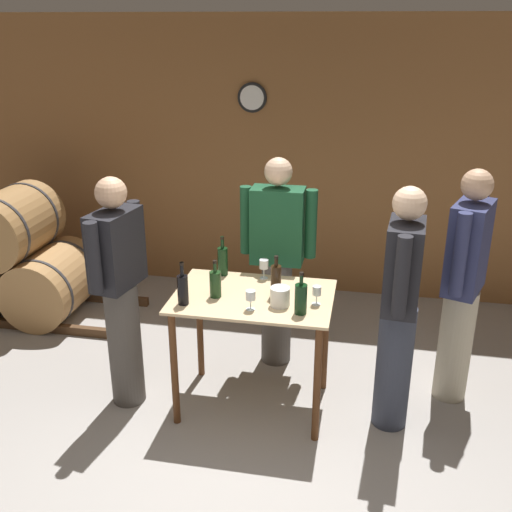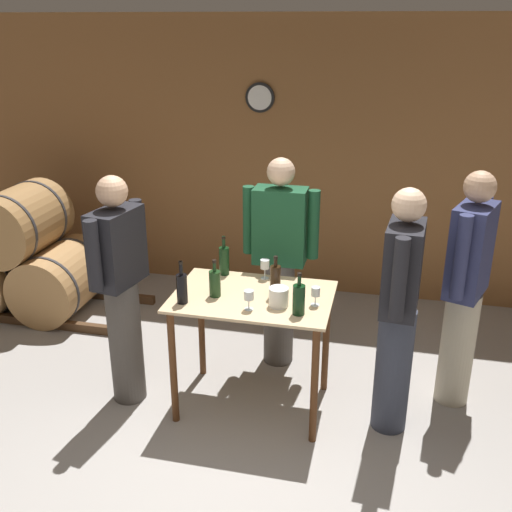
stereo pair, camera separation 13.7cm
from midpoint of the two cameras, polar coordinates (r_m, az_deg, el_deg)
ground_plane at (r=3.89m, az=-2.98°, el=-21.01°), size 14.00×14.00×0.00m
back_wall at (r=5.93m, az=3.72°, el=9.07°), size 8.40×0.08×2.70m
barrel_rack at (r=6.08m, az=-22.38°, el=-0.64°), size 2.27×0.84×1.22m
tasting_table at (r=4.16m, az=-1.21°, el=-5.80°), size 1.09×0.74×0.88m
wine_bottle_far_left at (r=3.96m, az=-7.97°, el=-3.10°), size 0.07×0.07×0.30m
wine_bottle_left at (r=4.38m, az=-4.09°, el=-0.43°), size 0.07×0.07×0.30m
wine_bottle_center at (r=4.05m, az=-4.86°, el=-2.62°), size 0.08×0.08×0.26m
wine_bottle_right at (r=4.03m, az=0.94°, el=-2.33°), size 0.07×0.07×0.29m
wine_bottle_far_right at (r=3.81m, az=3.26°, el=-4.04°), size 0.08×0.08×0.29m
wine_glass_near_left at (r=4.31m, az=-0.15°, el=-0.85°), size 0.07×0.07×0.15m
wine_glass_near_center at (r=3.86m, az=-1.54°, el=-3.84°), size 0.06×0.06×0.13m
wine_glass_near_right at (r=3.94m, az=4.81°, el=-3.40°), size 0.06×0.06×0.13m
ice_bucket at (r=3.92m, az=1.31°, el=-3.90°), size 0.13×0.13×0.13m
person_host at (r=4.26m, az=-13.75°, el=-3.14°), size 0.29×0.58×1.69m
person_visitor_with_scarf at (r=3.98m, az=12.55°, el=-4.73°), size 0.25×0.59×1.70m
person_visitor_bearded at (r=4.40m, az=18.31°, el=-2.50°), size 0.34×0.56×1.73m
person_visitor_near_door at (r=4.65m, az=1.23°, el=-0.29°), size 0.59×0.24×1.70m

